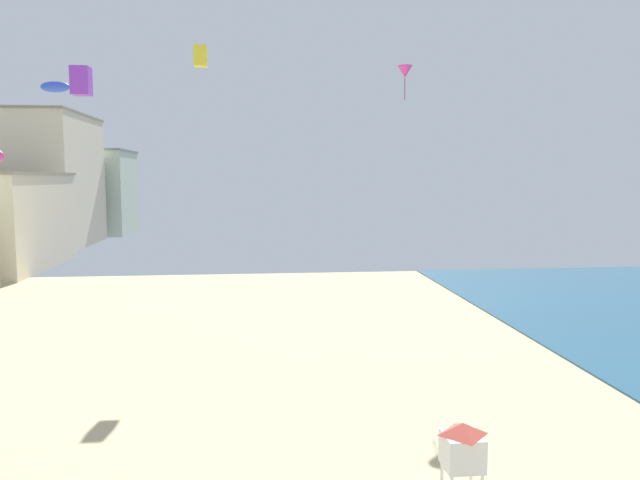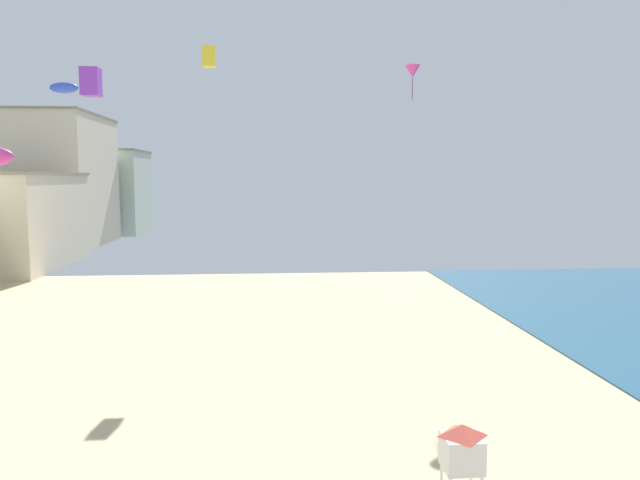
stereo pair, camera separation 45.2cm
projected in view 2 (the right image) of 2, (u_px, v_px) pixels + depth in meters
boardwalk_hotel_distant at (58, 180)px, 84.02m from camera, size 11.98×19.92×18.27m
boardwalk_hotel_furthest at (97, 192)px, 102.57m from camera, size 16.00×14.64×14.15m
lifeguard_stand at (462, 448)px, 17.40m from camera, size 1.10×1.10×2.55m
kite_magenta_delta at (413, 71)px, 34.09m from camera, size 0.84×0.84×1.92m
kite_blue_parafoil at (64, 88)px, 29.29m from camera, size 1.38×0.38×0.54m
kite_purple_box at (91, 82)px, 35.18m from camera, size 1.04×1.04×1.63m
kite_yellow_box at (209, 57)px, 38.05m from camera, size 0.81×0.81×1.28m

